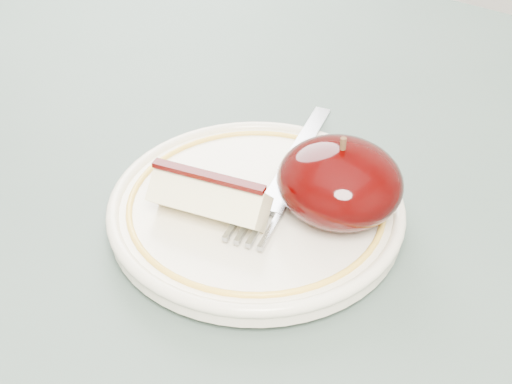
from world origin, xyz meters
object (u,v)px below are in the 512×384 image
Objects in this scene: table at (237,318)px; plate at (256,208)px; apple_half at (340,182)px; fork at (285,173)px.

plate reaches higher than table.
fork is at bearing 167.28° from apple_half.
fork is (0.00, 0.03, 0.01)m from plate.
plate is 1.19× the size of fork.
fork is at bearing 88.66° from plate.
table is at bearing -117.07° from plate.
apple_half is at bearing -116.25° from fork.
plate is 2.43× the size of apple_half.
apple_half is (0.05, 0.02, 0.03)m from plate.
table is 0.10m from plate.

